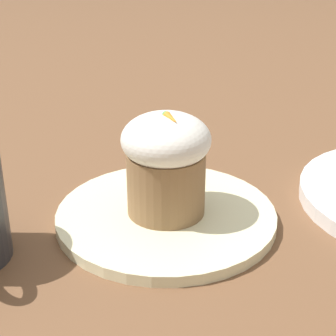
# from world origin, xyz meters

# --- Properties ---
(ground_plane) EXTENTS (4.00, 4.00, 0.00)m
(ground_plane) POSITION_xyz_m (0.00, 0.00, 0.00)
(ground_plane) COLOR brown
(dessert_plate) EXTENTS (0.23, 0.23, 0.01)m
(dessert_plate) POSITION_xyz_m (0.00, 0.00, 0.01)
(dessert_plate) COLOR beige
(dessert_plate) RESTS_ON ground_plane
(carrot_cake) EXTENTS (0.09, 0.09, 0.11)m
(carrot_cake) POSITION_xyz_m (0.00, 0.00, 0.07)
(carrot_cake) COLOR olive
(carrot_cake) RESTS_ON dessert_plate
(spoon) EXTENTS (0.11, 0.05, 0.01)m
(spoon) POSITION_xyz_m (-0.03, -0.01, 0.02)
(spoon) COLOR #B7B7BC
(spoon) RESTS_ON dessert_plate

